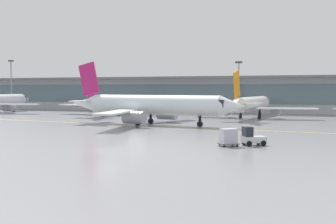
{
  "coord_description": "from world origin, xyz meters",
  "views": [
    {
      "loc": [
        22.14,
        -41.14,
        6.34
      ],
      "look_at": [
        -0.48,
        19.6,
        3.0
      ],
      "focal_mm": 48.63,
      "sensor_mm": 36.0,
      "label": 1
    }
  ],
  "objects_px": {
    "gate_airplane_1": "(113,102)",
    "cargo_dolly_lead": "(229,137)",
    "baggage_tug": "(252,137)",
    "gate_airplane_2": "(252,104)",
    "apron_light_mast_0": "(11,83)",
    "apron_light_mast_1": "(239,85)",
    "taxiing_regional_jet": "(152,105)"
  },
  "relations": [
    {
      "from": "gate_airplane_2",
      "to": "cargo_dolly_lead",
      "type": "height_order",
      "value": "gate_airplane_2"
    },
    {
      "from": "baggage_tug",
      "to": "gate_airplane_2",
      "type": "bearing_deg",
      "value": 66.24
    },
    {
      "from": "cargo_dolly_lead",
      "to": "apron_light_mast_0",
      "type": "xyz_separation_m",
      "value": [
        -80.39,
        62.21,
        7.07
      ]
    },
    {
      "from": "gate_airplane_2",
      "to": "taxiing_regional_jet",
      "type": "distance_m",
      "value": 27.56
    },
    {
      "from": "apron_light_mast_1",
      "to": "cargo_dolly_lead",
      "type": "bearing_deg",
      "value": -79.29
    },
    {
      "from": "gate_airplane_2",
      "to": "baggage_tug",
      "type": "distance_m",
      "value": 47.79
    },
    {
      "from": "baggage_tug",
      "to": "cargo_dolly_lead",
      "type": "height_order",
      "value": "baggage_tug"
    },
    {
      "from": "apron_light_mast_0",
      "to": "apron_light_mast_1",
      "type": "height_order",
      "value": "apron_light_mast_0"
    },
    {
      "from": "gate_airplane_2",
      "to": "apron_light_mast_0",
      "type": "bearing_deg",
      "value": 83.33
    },
    {
      "from": "baggage_tug",
      "to": "apron_light_mast_0",
      "type": "relative_size",
      "value": 0.2
    },
    {
      "from": "gate_airplane_1",
      "to": "baggage_tug",
      "type": "bearing_deg",
      "value": -142.31
    },
    {
      "from": "gate_airplane_2",
      "to": "apron_light_mast_1",
      "type": "bearing_deg",
      "value": 24.17
    },
    {
      "from": "gate_airplane_1",
      "to": "apron_light_mast_1",
      "type": "relative_size",
      "value": 2.31
    },
    {
      "from": "baggage_tug",
      "to": "cargo_dolly_lead",
      "type": "relative_size",
      "value": 1.12
    },
    {
      "from": "cargo_dolly_lead",
      "to": "gate_airplane_2",
      "type": "bearing_deg",
      "value": 63.27
    },
    {
      "from": "apron_light_mast_1",
      "to": "gate_airplane_2",
      "type": "bearing_deg",
      "value": -69.58
    },
    {
      "from": "gate_airplane_2",
      "to": "cargo_dolly_lead",
      "type": "bearing_deg",
      "value": -169.15
    },
    {
      "from": "cargo_dolly_lead",
      "to": "apron_light_mast_1",
      "type": "distance_m",
      "value": 67.05
    },
    {
      "from": "cargo_dolly_lead",
      "to": "apron_light_mast_0",
      "type": "distance_m",
      "value": 101.9
    },
    {
      "from": "gate_airplane_1",
      "to": "gate_airplane_2",
      "type": "relative_size",
      "value": 1.02
    },
    {
      "from": "taxiing_regional_jet",
      "to": "apron_light_mast_0",
      "type": "height_order",
      "value": "apron_light_mast_0"
    },
    {
      "from": "gate_airplane_1",
      "to": "apron_light_mast_1",
      "type": "bearing_deg",
      "value": -63.57
    },
    {
      "from": "baggage_tug",
      "to": "apron_light_mast_1",
      "type": "xyz_separation_m",
      "value": [
        -14.7,
        64.06,
        6.42
      ]
    },
    {
      "from": "baggage_tug",
      "to": "apron_light_mast_0",
      "type": "xyz_separation_m",
      "value": [
        -82.69,
        60.67,
        7.23
      ]
    },
    {
      "from": "taxiing_regional_jet",
      "to": "cargo_dolly_lead",
      "type": "relative_size",
      "value": 13.03
    },
    {
      "from": "taxiing_regional_jet",
      "to": "apron_light_mast_0",
      "type": "xyz_separation_m",
      "value": [
        -61.25,
        37.91,
        4.72
      ]
    },
    {
      "from": "gate_airplane_1",
      "to": "apron_light_mast_1",
      "type": "height_order",
      "value": "apron_light_mast_1"
    },
    {
      "from": "apron_light_mast_0",
      "to": "apron_light_mast_1",
      "type": "distance_m",
      "value": 68.08
    },
    {
      "from": "taxiing_regional_jet",
      "to": "apron_light_mast_1",
      "type": "relative_size",
      "value": 2.59
    },
    {
      "from": "gate_airplane_2",
      "to": "cargo_dolly_lead",
      "type": "xyz_separation_m",
      "value": [
        6.06,
        -48.55,
        -1.94
      ]
    },
    {
      "from": "gate_airplane_1",
      "to": "cargo_dolly_lead",
      "type": "height_order",
      "value": "gate_airplane_1"
    },
    {
      "from": "apron_light_mast_0",
      "to": "apron_light_mast_1",
      "type": "bearing_deg",
      "value": 2.85
    }
  ]
}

